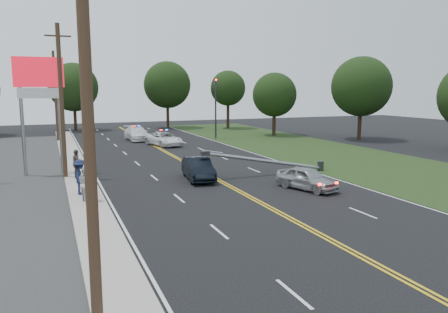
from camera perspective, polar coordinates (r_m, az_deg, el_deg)
name	(u,v)px	position (r m, az deg, el deg)	size (l,w,h in m)	color
ground	(275,210)	(21.69, 6.61, -6.99)	(120.00, 120.00, 0.00)	black
sidewalk	(81,182)	(28.95, -18.22, -3.23)	(1.80, 70.00, 0.12)	#A49F94
grass_verge	(362,162)	(37.27, 17.62, -0.65)	(12.00, 80.00, 0.01)	black
centerline_yellow	(206,174)	(30.60, -2.33, -2.24)	(0.36, 80.00, 0.00)	gold
pylon_sign	(39,87)	(32.31, -22.97, 8.34)	(3.20, 0.35, 8.00)	gray
traffic_signal	(216,103)	(51.69, -1.10, 6.99)	(0.28, 0.41, 7.05)	#2D2D30
fallen_streetlight	(273,161)	(30.31, 6.42, -0.65)	(9.36, 0.44, 1.91)	#2D2D30
utility_pole_near	(88,125)	(10.37, -17.31, 3.89)	(1.60, 0.28, 10.00)	#382619
utility_pole_mid	(62,101)	(30.33, -20.46, 6.77)	(1.60, 0.28, 10.00)	#382619
utility_pole_far	(56,96)	(52.32, -21.15, 7.39)	(1.60, 0.28, 10.00)	#382619
tree_6	(74,87)	(65.19, -19.06, 8.55)	(6.78, 6.78, 9.47)	black
tree_7	(167,85)	(66.53, -7.43, 9.26)	(6.96, 6.96, 9.92)	black
tree_8	(228,88)	(65.11, 0.53, 8.90)	(5.17, 5.17, 8.53)	black
tree_9	(274,95)	(55.65, 6.61, 8.01)	(5.53, 5.53, 7.89)	black
tree_13	(361,87)	(53.00, 17.50, 8.71)	(6.83, 6.83, 9.54)	black
crashed_sedan	(198,169)	(28.56, -3.39, -1.60)	(1.53, 4.38, 1.44)	black
waiting_sedan	(307,178)	(26.20, 10.80, -2.82)	(1.58, 3.92, 1.34)	#9DA1A5
emergency_a	(164,139)	(45.89, -7.84, 2.27)	(2.29, 4.97, 1.38)	white
emergency_b	(137,133)	(51.27, -11.32, 2.97)	(2.19, 5.40, 1.57)	white
bystander_a	(92,184)	(23.64, -16.86, -3.41)	(0.67, 0.44, 1.83)	#24242B
bystander_b	(86,184)	(23.74, -17.56, -3.43)	(0.88, 0.68, 1.81)	silver
bystander_c	(80,177)	(25.30, -18.27, -2.54)	(1.26, 0.73, 1.95)	#1B2443
bystander_d	(77,164)	(29.81, -18.70, -0.94)	(1.11, 0.46, 1.90)	#504440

